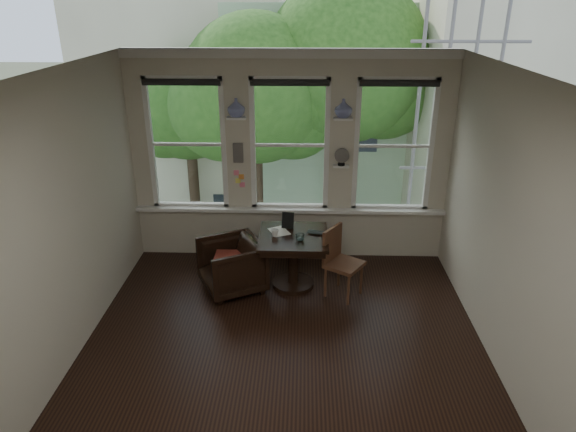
{
  "coord_description": "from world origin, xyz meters",
  "views": [
    {
      "loc": [
        0.2,
        -4.78,
        3.61
      ],
      "look_at": [
        0.02,
        0.9,
        1.19
      ],
      "focal_mm": 32.0,
      "sensor_mm": 36.0,
      "label": 1
    }
  ],
  "objects_px": {
    "armchair_left": "(232,266)",
    "laptop": "(318,234)",
    "side_chair_right": "(344,264)",
    "table": "(293,261)",
    "mug": "(275,233)"
  },
  "relations": [
    {
      "from": "table",
      "to": "laptop",
      "type": "xyz_separation_m",
      "value": [
        0.32,
        0.02,
        0.39
      ]
    },
    {
      "from": "table",
      "to": "armchair_left",
      "type": "bearing_deg",
      "value": -171.4
    },
    {
      "from": "table",
      "to": "mug",
      "type": "distance_m",
      "value": 0.49
    },
    {
      "from": "armchair_left",
      "to": "laptop",
      "type": "distance_m",
      "value": 1.21
    },
    {
      "from": "table",
      "to": "laptop",
      "type": "bearing_deg",
      "value": 3.76
    },
    {
      "from": "table",
      "to": "laptop",
      "type": "relative_size",
      "value": 3.08
    },
    {
      "from": "armchair_left",
      "to": "mug",
      "type": "height_order",
      "value": "mug"
    },
    {
      "from": "table",
      "to": "side_chair_right",
      "type": "relative_size",
      "value": 0.98
    },
    {
      "from": "table",
      "to": "side_chair_right",
      "type": "xyz_separation_m",
      "value": [
        0.66,
        -0.22,
        0.09
      ]
    },
    {
      "from": "armchair_left",
      "to": "laptop",
      "type": "height_order",
      "value": "laptop"
    },
    {
      "from": "table",
      "to": "armchair_left",
      "type": "relative_size",
      "value": 1.16
    },
    {
      "from": "side_chair_right",
      "to": "laptop",
      "type": "xyz_separation_m",
      "value": [
        -0.34,
        0.24,
        0.3
      ]
    },
    {
      "from": "laptop",
      "to": "mug",
      "type": "bearing_deg",
      "value": -162.03
    },
    {
      "from": "side_chair_right",
      "to": "mug",
      "type": "bearing_deg",
      "value": 111.62
    },
    {
      "from": "side_chair_right",
      "to": "laptop",
      "type": "relative_size",
      "value": 3.15
    }
  ]
}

